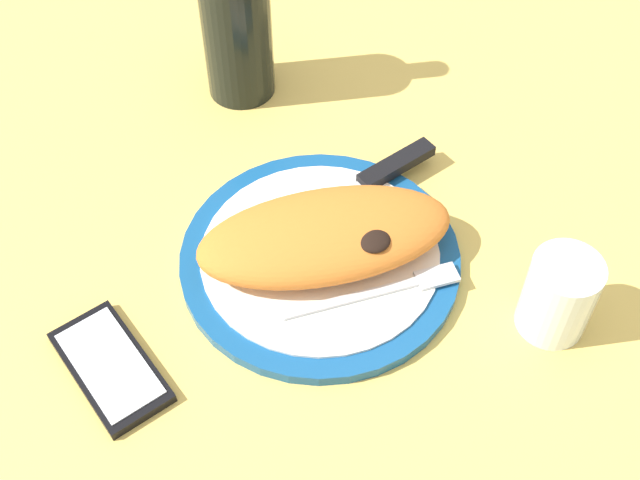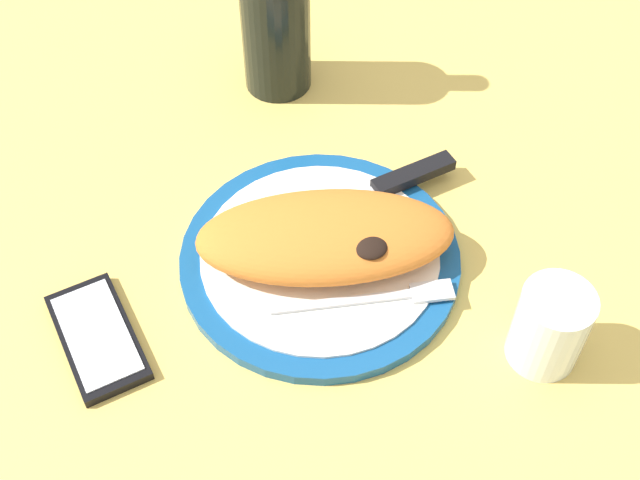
% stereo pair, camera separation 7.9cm
% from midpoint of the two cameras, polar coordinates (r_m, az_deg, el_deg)
% --- Properties ---
extents(ground_plane, '(1.50, 1.50, 0.03)m').
position_cam_midpoint_polar(ground_plane, '(0.83, -2.72, -2.35)').
color(ground_plane, '#DBB756').
extents(plate, '(0.27, 0.27, 0.02)m').
position_cam_midpoint_polar(plate, '(0.82, -2.78, -1.41)').
color(plate, navy).
rests_on(plate, ground_plane).
extents(calzone, '(0.26, 0.15, 0.05)m').
position_cam_midpoint_polar(calzone, '(0.79, -2.46, 0.07)').
color(calzone, orange).
rests_on(calzone, plate).
extents(fork, '(0.17, 0.03, 0.00)m').
position_cam_midpoint_polar(fork, '(0.78, 1.79, -3.56)').
color(fork, silver).
rests_on(fork, plate).
extents(knife, '(0.22, 0.08, 0.01)m').
position_cam_midpoint_polar(knife, '(0.87, 1.07, 4.09)').
color(knife, silver).
rests_on(knife, plate).
extents(smartphone, '(0.09, 0.14, 0.01)m').
position_cam_midpoint_polar(smartphone, '(0.78, -17.02, -8.48)').
color(smartphone, black).
rests_on(smartphone, ground_plane).
extents(water_glass, '(0.06, 0.06, 0.08)m').
position_cam_midpoint_polar(water_glass, '(0.77, 13.13, -4.16)').
color(water_glass, silver).
rests_on(water_glass, ground_plane).
extents(wine_bottle, '(0.08, 0.08, 0.26)m').
position_cam_midpoint_polar(wine_bottle, '(0.94, -8.32, 15.09)').
color(wine_bottle, black).
rests_on(wine_bottle, ground_plane).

